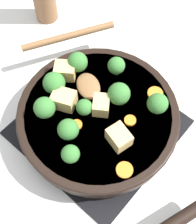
# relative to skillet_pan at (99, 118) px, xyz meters

# --- Properties ---
(ground_plane) EXTENTS (2.40, 2.40, 0.00)m
(ground_plane) POSITION_rel_skillet_pan_xyz_m (0.00, -0.00, -0.05)
(ground_plane) COLOR silver
(front_burner_grate) EXTENTS (0.31, 0.31, 0.03)m
(front_burner_grate) POSITION_rel_skillet_pan_xyz_m (0.00, -0.00, -0.04)
(front_burner_grate) COLOR black
(front_burner_grate) RESTS_ON ground_plane
(skillet_pan) EXTENTS (0.45, 0.34, 0.05)m
(skillet_pan) POSITION_rel_skillet_pan_xyz_m (0.00, 0.00, 0.00)
(skillet_pan) COLOR black
(skillet_pan) RESTS_ON front_burner_grate
(wooden_spoon) EXTENTS (0.23, 0.21, 0.02)m
(wooden_spoon) POSITION_rel_skillet_pan_xyz_m (0.13, -0.07, 0.03)
(wooden_spoon) COLOR brown
(wooden_spoon) RESTS_ON skillet_pan
(tofu_cube_center_large) EXTENTS (0.06, 0.05, 0.04)m
(tofu_cube_center_large) POSITION_rel_skillet_pan_xyz_m (0.07, 0.03, 0.04)
(tofu_cube_center_large) COLOR #DBB770
(tofu_cube_center_large) RESTS_ON skillet_pan
(tofu_cube_near_handle) EXTENTS (0.06, 0.05, 0.03)m
(tofu_cube_near_handle) POSITION_rel_skillet_pan_xyz_m (0.11, -0.02, 0.04)
(tofu_cube_near_handle) COLOR #DBB770
(tofu_cube_near_handle) RESTS_ON skillet_pan
(tofu_cube_east_chunk) EXTENTS (0.05, 0.05, 0.03)m
(tofu_cube_east_chunk) POSITION_rel_skillet_pan_xyz_m (-0.00, -0.01, 0.04)
(tofu_cube_east_chunk) COLOR #DBB770
(tofu_cube_east_chunk) RESTS_ON skillet_pan
(tofu_cube_west_chunk) EXTENTS (0.05, 0.05, 0.04)m
(tofu_cube_west_chunk) POSITION_rel_skillet_pan_xyz_m (-0.07, 0.02, 0.04)
(tofu_cube_west_chunk) COLOR #DBB770
(tofu_cube_west_chunk) RESTS_ON skillet_pan
(broccoli_floret_near_spoon) EXTENTS (0.05, 0.05, 0.05)m
(broccoli_floret_near_spoon) POSITION_rel_skillet_pan_xyz_m (-0.01, -0.05, 0.05)
(broccoli_floret_near_spoon) COLOR #709956
(broccoli_floret_near_spoon) RESTS_ON skillet_pan
(broccoli_floret_center_top) EXTENTS (0.04, 0.04, 0.05)m
(broccoli_floret_center_top) POSITION_rel_skillet_pan_xyz_m (0.01, 0.08, 0.05)
(broccoli_floret_center_top) COLOR #709956
(broccoli_floret_center_top) RESTS_ON skillet_pan
(broccoli_floret_east_rim) EXTENTS (0.03, 0.03, 0.04)m
(broccoli_floret_east_rim) POSITION_rel_skillet_pan_xyz_m (-0.03, 0.11, 0.05)
(broccoli_floret_east_rim) COLOR #709956
(broccoli_floret_east_rim) RESTS_ON skillet_pan
(broccoli_floret_west_rim) EXTENTS (0.03, 0.03, 0.04)m
(broccoli_floret_west_rim) POSITION_rel_skillet_pan_xyz_m (0.02, 0.02, 0.04)
(broccoli_floret_west_rim) COLOR #709956
(broccoli_floret_west_rim) RESTS_ON skillet_pan
(broccoli_floret_north_edge) EXTENTS (0.04, 0.04, 0.05)m
(broccoli_floret_north_edge) POSITION_rel_skillet_pan_xyz_m (0.08, 0.07, 0.05)
(broccoli_floret_north_edge) COLOR #709956
(broccoli_floret_north_edge) RESTS_ON skillet_pan
(broccoli_floret_south_cluster) EXTENTS (0.04, 0.04, 0.05)m
(broccoli_floret_south_cluster) POSITION_rel_skillet_pan_xyz_m (-0.08, -0.08, 0.05)
(broccoli_floret_south_cluster) COLOR #709956
(broccoli_floret_south_cluster) RESTS_ON skillet_pan
(broccoli_floret_mid_floret) EXTENTS (0.04, 0.04, 0.04)m
(broccoli_floret_mid_floret) POSITION_rel_skillet_pan_xyz_m (0.04, -0.10, 0.05)
(broccoli_floret_mid_floret) COLOR #709956
(broccoli_floret_mid_floret) RESTS_ON skillet_pan
(broccoli_floret_small_inner) EXTENTS (0.04, 0.04, 0.05)m
(broccoli_floret_small_inner) POSITION_rel_skillet_pan_xyz_m (0.10, -0.05, 0.05)
(broccoli_floret_small_inner) COLOR #709956
(broccoli_floret_small_inner) RESTS_ON skillet_pan
(broccoli_floret_tall_stem) EXTENTS (0.05, 0.05, 0.05)m
(broccoli_floret_tall_stem) POSITION_rel_skillet_pan_xyz_m (0.10, 0.02, 0.05)
(broccoli_floret_tall_stem) COLOR #709956
(broccoli_floret_tall_stem) RESTS_ON skillet_pan
(carrot_slice_orange_thin) EXTENTS (0.02, 0.02, 0.01)m
(carrot_slice_orange_thin) POSITION_rel_skillet_pan_xyz_m (-0.06, -0.03, 0.02)
(carrot_slice_orange_thin) COLOR orange
(carrot_slice_orange_thin) RESTS_ON skillet_pan
(carrot_slice_near_center) EXTENTS (0.02, 0.02, 0.01)m
(carrot_slice_near_center) POSITION_rel_skillet_pan_xyz_m (0.01, 0.05, 0.02)
(carrot_slice_near_center) COLOR orange
(carrot_slice_near_center) RESTS_ON skillet_pan
(carrot_slice_edge_slice) EXTENTS (0.03, 0.03, 0.01)m
(carrot_slice_edge_slice) POSITION_rel_skillet_pan_xyz_m (-0.06, -0.11, 0.02)
(carrot_slice_edge_slice) COLOR orange
(carrot_slice_edge_slice) RESTS_ON skillet_pan
(carrot_slice_under_broccoli) EXTENTS (0.03, 0.03, 0.01)m
(carrot_slice_under_broccoli) POSITION_rel_skillet_pan_xyz_m (-0.12, 0.06, 0.02)
(carrot_slice_under_broccoli) COLOR orange
(carrot_slice_under_broccoli) RESTS_ON skillet_pan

